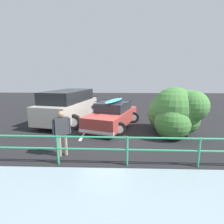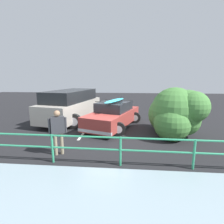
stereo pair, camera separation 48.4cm
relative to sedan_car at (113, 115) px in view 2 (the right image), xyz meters
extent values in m
cube|color=black|center=(0.31, 0.69, -0.66)|extent=(44.00, 44.00, 0.02)
cube|color=silver|center=(1.35, 0.03, -0.65)|extent=(0.12, 4.46, 0.00)
cube|color=#9E3833|center=(0.01, 0.03, -0.12)|extent=(2.94, 4.44, 0.70)
cube|color=#23262B|center=(-0.04, -0.12, 0.47)|extent=(2.04, 2.35, 0.49)
cube|color=silver|center=(0.69, 1.93, -0.35)|extent=(1.64, 0.66, 0.14)
cube|color=silver|center=(-0.66, -1.87, -0.35)|extent=(1.64, 0.66, 0.14)
cylinder|color=black|center=(-0.36, 1.52, -0.32)|extent=(0.65, 0.18, 0.65)
cylinder|color=#B7B7BC|center=(-0.36, 1.52, -0.32)|extent=(0.36, 0.19, 0.36)
cylinder|color=black|center=(1.24, 0.95, -0.32)|extent=(0.65, 0.18, 0.65)
cylinder|color=#B7B7BC|center=(1.24, 0.95, -0.32)|extent=(0.36, 0.19, 0.36)
cylinder|color=black|center=(-1.22, -0.89, -0.32)|extent=(0.65, 0.18, 0.65)
cylinder|color=#B7B7BC|center=(-1.22, -0.89, -0.32)|extent=(0.36, 0.19, 0.36)
cylinder|color=black|center=(0.39, -1.45, -0.32)|extent=(0.65, 0.18, 0.65)
cylinder|color=#B7B7BC|center=(0.39, -1.45, -0.32)|extent=(0.36, 0.19, 0.36)
cylinder|color=black|center=(0.14, 0.39, 0.75)|extent=(1.66, 0.61, 0.03)
cylinder|color=black|center=(-0.22, -0.63, 0.75)|extent=(1.66, 0.61, 0.03)
ellipsoid|color=#33B7D6|center=(-0.08, 0.03, 0.81)|extent=(1.20, 2.35, 0.09)
cone|color=black|center=(-0.40, -0.85, 0.93)|extent=(0.10, 0.10, 0.14)
cube|color=#9E998E|center=(2.68, -1.01, 0.11)|extent=(2.85, 5.11, 0.99)
cube|color=black|center=(2.68, -1.01, 0.93)|extent=(2.49, 4.04, 0.66)
cylinder|color=black|center=(2.18, -3.47, 0.21)|extent=(0.75, 0.32, 0.73)
cylinder|color=black|center=(2.01, 0.61, -0.25)|extent=(0.81, 0.22, 0.81)
cylinder|color=#B7B7BC|center=(2.01, 0.61, -0.25)|extent=(0.45, 0.23, 0.45)
cylinder|color=black|center=(3.93, 0.21, -0.25)|extent=(0.81, 0.22, 0.81)
cylinder|color=#B7B7BC|center=(3.93, 0.21, -0.25)|extent=(0.45, 0.23, 0.45)
cylinder|color=black|center=(1.43, -2.23, -0.25)|extent=(0.81, 0.22, 0.81)
cylinder|color=#B7B7BC|center=(1.43, -2.23, -0.25)|extent=(0.45, 0.23, 0.45)
cylinder|color=black|center=(3.35, -2.62, -0.25)|extent=(0.81, 0.22, 0.81)
cylinder|color=#B7B7BC|center=(3.35, -2.62, -0.25)|extent=(0.45, 0.23, 0.45)
cylinder|color=gray|center=(1.53, 3.63, -0.26)|extent=(0.11, 0.11, 0.78)
cylinder|color=gray|center=(1.71, 3.73, -0.26)|extent=(0.11, 0.11, 0.78)
cube|color=#333338|center=(1.62, 3.68, 0.42)|extent=(0.48, 0.37, 0.58)
sphere|color=#9E7556|center=(1.62, 3.68, 0.83)|extent=(0.21, 0.21, 0.21)
cylinder|color=#333338|center=(1.38, 3.55, 0.39)|extent=(0.08, 0.08, 0.55)
cylinder|color=#333338|center=(1.85, 3.81, 0.39)|extent=(0.08, 0.08, 0.55)
cylinder|color=#2D9366|center=(-2.72, 4.33, -0.19)|extent=(0.07, 0.07, 0.93)
cylinder|color=#2D9366|center=(-0.57, 4.30, -0.19)|extent=(0.07, 0.07, 0.93)
cylinder|color=#2D9366|center=(1.58, 4.27, -0.19)|extent=(0.07, 0.07, 0.93)
cylinder|color=#2D9366|center=(-0.57, 4.30, 0.25)|extent=(8.60, 0.16, 0.06)
cylinder|color=#2D9366|center=(-0.57, 4.30, -0.14)|extent=(8.60, 0.16, 0.06)
cylinder|color=#4C3828|center=(-3.19, 1.27, -0.45)|extent=(0.37, 0.37, 0.41)
sphere|color=#427A38|center=(-3.39, 1.46, 0.72)|extent=(1.56, 1.56, 1.56)
sphere|color=#427A38|center=(-3.11, 1.36, 0.53)|extent=(1.74, 1.74, 1.74)
sphere|color=#427A38|center=(-2.70, 1.75, 0.06)|extent=(1.58, 1.58, 1.58)
sphere|color=#427A38|center=(-2.87, 1.31, 0.58)|extent=(2.04, 2.04, 2.04)
sphere|color=#427A38|center=(-3.34, 1.40, 0.13)|extent=(1.36, 1.36, 1.36)
sphere|color=#427A38|center=(-3.55, 1.69, 0.79)|extent=(1.34, 1.34, 1.34)
sphere|color=#427A38|center=(-2.77, 0.54, 0.21)|extent=(1.91, 1.91, 1.91)
camera|label=1|loc=(-0.27, 9.30, 2.02)|focal=28.00mm
camera|label=2|loc=(-0.75, 9.27, 2.02)|focal=28.00mm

